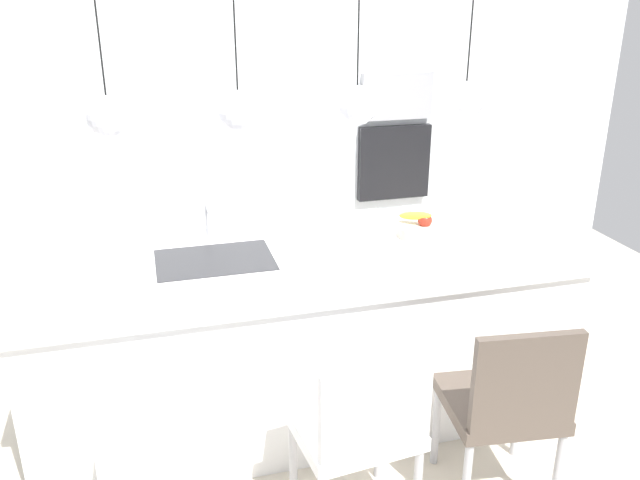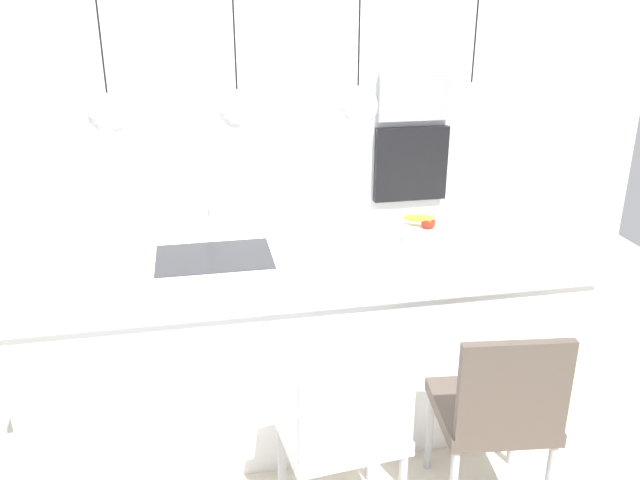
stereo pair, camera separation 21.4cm
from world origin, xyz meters
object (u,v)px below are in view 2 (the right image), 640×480
at_px(oven, 411,164).
at_px(fruit_bowl, 427,231).
at_px(chair_far, 497,409).
at_px(chair_near, 147,454).
at_px(microwave, 414,97).
at_px(chair_middle, 345,429).

bearing_deg(oven, fruit_bowl, -105.66).
relative_size(oven, chair_far, 0.62).
distance_m(chair_near, chair_far, 1.41).
distance_m(oven, chair_far, 2.56).
relative_size(microwave, chair_middle, 0.63).
distance_m(oven, chair_middle, 2.74).
relative_size(microwave, oven, 0.96).
xyz_separation_m(fruit_bowl, oven, (0.43, 1.54, -0.05)).
xyz_separation_m(fruit_bowl, chair_middle, (-0.66, -0.95, -0.44)).
bearing_deg(microwave, chair_near, -126.64).
xyz_separation_m(microwave, chair_middle, (-1.09, -2.49, -0.89)).
relative_size(microwave, chair_near, 0.60).
height_order(fruit_bowl, chair_near, fruit_bowl).
height_order(chair_near, chair_middle, chair_near).
xyz_separation_m(chair_near, chair_middle, (0.77, 0.01, -0.01)).
relative_size(chair_near, chair_far, 0.99).
xyz_separation_m(oven, chair_near, (-1.86, -2.49, -0.38)).
height_order(microwave, oven, microwave).
bearing_deg(oven, chair_near, -126.64).
bearing_deg(chair_middle, fruit_bowl, 55.20).
bearing_deg(fruit_bowl, oven, 74.34).
xyz_separation_m(fruit_bowl, microwave, (0.43, 1.54, 0.45)).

